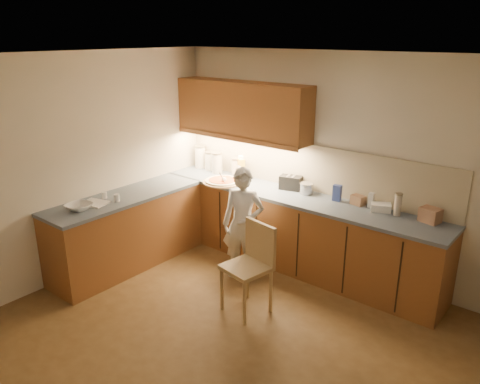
% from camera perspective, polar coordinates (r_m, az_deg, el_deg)
% --- Properties ---
extents(room, '(4.54, 4.50, 2.62)m').
position_cam_1_polar(room, '(3.94, -1.95, 2.55)').
color(room, brown).
rests_on(room, ground).
extents(l_counter, '(3.77, 2.62, 0.92)m').
position_cam_1_polar(l_counter, '(5.81, -0.65, -4.67)').
color(l_counter, brown).
rests_on(l_counter, ground).
extents(backsplash, '(3.75, 0.02, 0.58)m').
position_cam_1_polar(backsplash, '(5.83, 8.14, 3.04)').
color(backsplash, '#BAAE90').
rests_on(backsplash, l_counter).
extents(upper_cabinets, '(1.95, 0.36, 0.73)m').
position_cam_1_polar(upper_cabinets, '(6.07, 0.23, 10.02)').
color(upper_cabinets, brown).
rests_on(upper_cabinets, ground).
extents(pizza_on_board, '(0.51, 0.51, 0.21)m').
position_cam_1_polar(pizza_on_board, '(6.10, -2.15, 1.31)').
color(pizza_on_board, tan).
rests_on(pizza_on_board, l_counter).
extents(child, '(0.58, 0.50, 1.34)m').
position_cam_1_polar(child, '(5.44, 0.38, -3.94)').
color(child, silver).
rests_on(child, ground).
extents(wooden_chair, '(0.49, 0.49, 0.95)m').
position_cam_1_polar(wooden_chair, '(4.87, 1.45, -8.42)').
color(wooden_chair, tan).
rests_on(wooden_chair, ground).
extents(mixing_bowl, '(0.32, 0.32, 0.07)m').
position_cam_1_polar(mixing_bowl, '(5.47, -19.01, -1.72)').
color(mixing_bowl, silver).
rests_on(mixing_bowl, l_counter).
extents(canister_a, '(0.16, 0.16, 0.32)m').
position_cam_1_polar(canister_a, '(6.80, -4.86, 4.33)').
color(canister_a, white).
rests_on(canister_a, l_counter).
extents(canister_b, '(0.15, 0.15, 0.27)m').
position_cam_1_polar(canister_b, '(6.67, -3.67, 3.83)').
color(canister_b, white).
rests_on(canister_b, l_counter).
extents(canister_c, '(0.16, 0.16, 0.29)m').
position_cam_1_polar(canister_c, '(6.52, -2.82, 3.60)').
color(canister_c, silver).
rests_on(canister_c, l_counter).
extents(canister_d, '(0.16, 0.16, 0.25)m').
position_cam_1_polar(canister_d, '(6.37, -0.37, 3.08)').
color(canister_d, white).
rests_on(canister_d, l_counter).
extents(oil_jug, '(0.12, 0.11, 0.30)m').
position_cam_1_polar(oil_jug, '(6.29, 0.11, 2.98)').
color(oil_jug, gold).
rests_on(oil_jug, l_counter).
extents(toaster, '(0.30, 0.21, 0.18)m').
position_cam_1_polar(toaster, '(5.87, 6.19, 1.14)').
color(toaster, black).
rests_on(toaster, l_counter).
extents(steel_pot, '(0.18, 0.18, 0.14)m').
position_cam_1_polar(steel_pot, '(5.74, 8.11, 0.45)').
color(steel_pot, '#A5A4A9').
rests_on(steel_pot, l_counter).
extents(blue_box, '(0.10, 0.08, 0.19)m').
position_cam_1_polar(blue_box, '(5.55, 11.76, -0.12)').
color(blue_box, '#34489E').
rests_on(blue_box, l_counter).
extents(card_box_a, '(0.17, 0.14, 0.11)m').
position_cam_1_polar(card_box_a, '(5.49, 14.20, -0.96)').
color(card_box_a, '#977051').
rests_on(card_box_a, l_counter).
extents(white_bottle, '(0.06, 0.06, 0.17)m').
position_cam_1_polar(white_bottle, '(5.42, 15.71, -0.99)').
color(white_bottle, white).
rests_on(white_bottle, l_counter).
extents(flat_pack, '(0.25, 0.22, 0.08)m').
position_cam_1_polar(flat_pack, '(5.37, 16.80, -1.79)').
color(flat_pack, white).
rests_on(flat_pack, l_counter).
extents(tall_jar, '(0.08, 0.08, 0.25)m').
position_cam_1_polar(tall_jar, '(5.26, 18.69, -1.43)').
color(tall_jar, beige).
rests_on(tall_jar, l_counter).
extents(card_box_b, '(0.23, 0.19, 0.15)m').
position_cam_1_polar(card_box_b, '(5.22, 22.18, -2.62)').
color(card_box_b, '#A27457').
rests_on(card_box_b, l_counter).
extents(dough_cloth, '(0.33, 0.29, 0.02)m').
position_cam_1_polar(dough_cloth, '(5.61, -17.32, -1.30)').
color(dough_cloth, white).
rests_on(dough_cloth, l_counter).
extents(spice_jar_a, '(0.06, 0.06, 0.08)m').
position_cam_1_polar(spice_jar_a, '(5.76, -16.21, -0.36)').
color(spice_jar_a, silver).
rests_on(spice_jar_a, l_counter).
extents(spice_jar_b, '(0.08, 0.08, 0.09)m').
position_cam_1_polar(spice_jar_b, '(5.61, -14.80, -0.70)').
color(spice_jar_b, white).
rests_on(spice_jar_b, l_counter).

